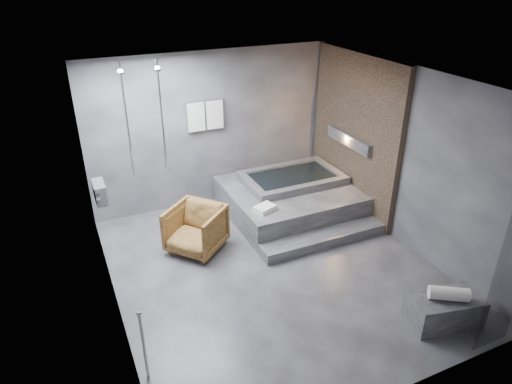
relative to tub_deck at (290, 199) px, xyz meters
name	(u,v)px	position (x,y,z in m)	size (l,w,h in m)	color
room	(293,152)	(-0.65, -1.21, 1.48)	(5.00, 5.04, 2.82)	#2E2E30
tub_deck	(290,199)	(0.00, 0.00, 0.00)	(2.20, 2.00, 0.50)	#333335
tub_step	(324,239)	(0.00, -1.18, -0.16)	(2.20, 0.36, 0.18)	#333335
concrete_bench	(444,309)	(0.41, -3.35, -0.05)	(0.88, 0.48, 0.39)	#303032
driftwood_chair	(196,229)	(-1.92, -0.46, 0.12)	(0.78, 0.81, 0.73)	#472D11
rolled_towel	(449,294)	(0.38, -3.38, 0.23)	(0.17, 0.17, 0.48)	white
deck_towel	(265,208)	(-0.78, -0.59, 0.29)	(0.32, 0.24, 0.09)	white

